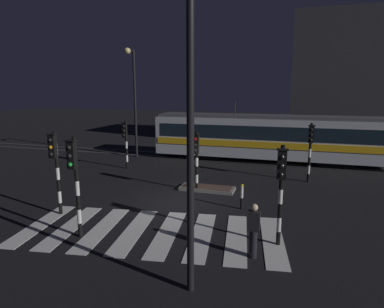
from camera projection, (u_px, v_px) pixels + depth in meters
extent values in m
plane|color=black|center=(181.00, 202.00, 15.07)|extent=(120.00, 120.00, 0.00)
cube|color=#59595E|center=(223.00, 160.00, 23.82)|extent=(80.00, 0.12, 0.03)
cube|color=#59595E|center=(227.00, 156.00, 25.17)|extent=(80.00, 0.12, 0.03)
cube|color=silver|center=(41.00, 224.00, 12.56)|extent=(1.26, 4.01, 0.02)
cube|color=silver|center=(71.00, 226.00, 12.38)|extent=(1.26, 4.01, 0.02)
cube|color=silver|center=(102.00, 229.00, 12.20)|extent=(1.26, 4.01, 0.02)
cube|color=silver|center=(134.00, 231.00, 12.01)|extent=(1.26, 4.01, 0.02)
cube|color=silver|center=(167.00, 233.00, 11.83)|extent=(1.26, 4.01, 0.02)
cube|color=silver|center=(201.00, 235.00, 11.64)|extent=(1.26, 4.01, 0.02)
cube|color=silver|center=(236.00, 238.00, 11.46)|extent=(1.26, 4.01, 0.02)
cube|color=silver|center=(273.00, 240.00, 11.28)|extent=(1.26, 4.01, 0.02)
cube|color=slate|center=(207.00, 189.00, 16.85)|extent=(2.74, 1.04, 0.16)
cube|color=#4C382D|center=(207.00, 187.00, 16.83)|extent=(2.47, 0.94, 0.02)
cylinder|color=black|center=(127.00, 165.00, 21.43)|extent=(0.14, 0.14, 0.44)
cylinder|color=white|center=(127.00, 158.00, 21.34)|extent=(0.14, 0.14, 0.44)
cylinder|color=black|center=(127.00, 152.00, 21.26)|extent=(0.14, 0.14, 0.44)
cylinder|color=white|center=(126.00, 145.00, 21.17)|extent=(0.14, 0.14, 0.44)
cylinder|color=black|center=(126.00, 138.00, 21.09)|extent=(0.14, 0.14, 0.44)
cylinder|color=white|center=(126.00, 131.00, 21.00)|extent=(0.14, 0.14, 0.44)
cylinder|color=black|center=(126.00, 124.00, 20.92)|extent=(0.14, 0.14, 0.44)
cube|color=black|center=(125.00, 131.00, 20.83)|extent=(0.28, 0.20, 0.90)
sphere|color=black|center=(124.00, 126.00, 20.67)|extent=(0.14, 0.14, 0.14)
sphere|color=black|center=(124.00, 131.00, 20.73)|extent=(0.14, 0.14, 0.14)
sphere|color=black|center=(124.00, 135.00, 20.78)|extent=(0.14, 0.14, 0.14)
cube|color=black|center=(124.00, 123.00, 20.74)|extent=(0.36, 0.24, 0.04)
cylinder|color=black|center=(80.00, 230.00, 11.50)|extent=(0.14, 0.14, 0.50)
cylinder|color=white|center=(79.00, 216.00, 11.40)|extent=(0.14, 0.14, 0.50)
cylinder|color=black|center=(78.00, 202.00, 11.30)|extent=(0.14, 0.14, 0.50)
cylinder|color=white|center=(77.00, 188.00, 11.21)|extent=(0.14, 0.14, 0.50)
cylinder|color=black|center=(76.00, 174.00, 11.11)|extent=(0.14, 0.14, 0.50)
cylinder|color=white|center=(75.00, 159.00, 11.01)|extent=(0.14, 0.14, 0.50)
cylinder|color=black|center=(74.00, 144.00, 10.92)|extent=(0.14, 0.14, 0.50)
cube|color=black|center=(72.00, 156.00, 10.83)|extent=(0.28, 0.20, 0.90)
sphere|color=black|center=(69.00, 148.00, 10.67)|extent=(0.14, 0.14, 0.14)
sphere|color=black|center=(70.00, 156.00, 10.72)|extent=(0.14, 0.14, 0.14)
sphere|color=green|center=(70.00, 165.00, 10.78)|extent=(0.14, 0.14, 0.14)
cube|color=black|center=(71.00, 141.00, 10.73)|extent=(0.36, 0.24, 0.04)
cylinder|color=black|center=(278.00, 238.00, 10.91)|extent=(0.14, 0.14, 0.48)
cylinder|color=white|center=(279.00, 224.00, 10.82)|extent=(0.14, 0.14, 0.48)
cylinder|color=black|center=(280.00, 211.00, 10.72)|extent=(0.14, 0.14, 0.48)
cylinder|color=white|center=(280.00, 196.00, 10.63)|extent=(0.14, 0.14, 0.48)
cylinder|color=black|center=(281.00, 182.00, 10.54)|extent=(0.14, 0.14, 0.48)
cylinder|color=white|center=(282.00, 168.00, 10.45)|extent=(0.14, 0.14, 0.48)
cylinder|color=black|center=(283.00, 153.00, 10.36)|extent=(0.14, 0.14, 0.48)
cube|color=black|center=(282.00, 165.00, 10.27)|extent=(0.28, 0.20, 0.90)
sphere|color=black|center=(282.00, 157.00, 10.11)|extent=(0.14, 0.14, 0.14)
sphere|color=black|center=(282.00, 166.00, 10.16)|extent=(0.14, 0.14, 0.14)
sphere|color=black|center=(281.00, 175.00, 10.22)|extent=(0.14, 0.14, 0.14)
cube|color=black|center=(283.00, 150.00, 10.17)|extent=(0.36, 0.24, 0.04)
cylinder|color=black|center=(197.00, 187.00, 16.66)|extent=(0.14, 0.14, 0.43)
cylinder|color=white|center=(197.00, 179.00, 16.58)|extent=(0.14, 0.14, 0.43)
cylinder|color=black|center=(197.00, 170.00, 16.49)|extent=(0.14, 0.14, 0.43)
cylinder|color=white|center=(197.00, 162.00, 16.41)|extent=(0.14, 0.14, 0.43)
cylinder|color=black|center=(197.00, 153.00, 16.33)|extent=(0.14, 0.14, 0.43)
cylinder|color=white|center=(197.00, 145.00, 16.25)|extent=(0.14, 0.14, 0.43)
cylinder|color=black|center=(197.00, 136.00, 16.16)|extent=(0.14, 0.14, 0.43)
cube|color=black|center=(196.00, 145.00, 16.08)|extent=(0.28, 0.20, 0.90)
sphere|color=red|center=(195.00, 139.00, 15.92)|extent=(0.14, 0.14, 0.14)
sphere|color=black|center=(195.00, 145.00, 15.98)|extent=(0.14, 0.14, 0.14)
sphere|color=black|center=(195.00, 151.00, 16.03)|extent=(0.14, 0.14, 0.14)
cube|color=black|center=(196.00, 135.00, 15.98)|extent=(0.36, 0.24, 0.04)
cylinder|color=black|center=(61.00, 208.00, 13.58)|extent=(0.14, 0.14, 0.49)
cylinder|color=white|center=(60.00, 197.00, 13.48)|extent=(0.14, 0.14, 0.49)
cylinder|color=black|center=(59.00, 185.00, 13.39)|extent=(0.14, 0.14, 0.49)
cylinder|color=white|center=(58.00, 174.00, 13.30)|extent=(0.14, 0.14, 0.49)
cylinder|color=black|center=(57.00, 162.00, 13.20)|extent=(0.14, 0.14, 0.49)
cylinder|color=white|center=(56.00, 149.00, 13.11)|extent=(0.14, 0.14, 0.49)
cylinder|color=black|center=(55.00, 137.00, 13.01)|extent=(0.14, 0.14, 0.49)
cube|color=black|center=(53.00, 147.00, 12.92)|extent=(0.28, 0.20, 0.90)
sphere|color=black|center=(50.00, 140.00, 12.76)|extent=(0.14, 0.14, 0.14)
sphere|color=orange|center=(51.00, 147.00, 12.82)|extent=(0.14, 0.14, 0.14)
sphere|color=black|center=(51.00, 154.00, 12.87)|extent=(0.14, 0.14, 0.14)
cube|color=black|center=(52.00, 134.00, 12.83)|extent=(0.36, 0.24, 0.04)
cylinder|color=black|center=(308.00, 178.00, 18.29)|extent=(0.14, 0.14, 0.47)
cylinder|color=white|center=(309.00, 170.00, 18.20)|extent=(0.14, 0.14, 0.47)
cylinder|color=black|center=(309.00, 161.00, 18.11)|extent=(0.14, 0.14, 0.47)
cylinder|color=white|center=(310.00, 153.00, 18.02)|extent=(0.14, 0.14, 0.47)
cylinder|color=black|center=(310.00, 145.00, 17.93)|extent=(0.14, 0.14, 0.47)
cylinder|color=white|center=(311.00, 136.00, 17.84)|extent=(0.14, 0.14, 0.47)
cylinder|color=black|center=(312.00, 127.00, 17.75)|extent=(0.14, 0.14, 0.47)
cube|color=black|center=(311.00, 135.00, 17.66)|extent=(0.28, 0.20, 0.90)
sphere|color=black|center=(312.00, 130.00, 17.51)|extent=(0.14, 0.14, 0.14)
sphere|color=black|center=(311.00, 135.00, 17.56)|extent=(0.14, 0.14, 0.14)
sphere|color=black|center=(311.00, 140.00, 17.62)|extent=(0.14, 0.14, 0.14)
cube|color=black|center=(312.00, 125.00, 17.57)|extent=(0.36, 0.24, 0.04)
cylinder|color=black|center=(135.00, 105.00, 24.29)|extent=(0.18, 0.18, 7.78)
cylinder|color=black|center=(130.00, 50.00, 23.14)|extent=(0.10, 0.90, 0.10)
sphere|color=#F9E08C|center=(127.00, 51.00, 22.73)|extent=(0.44, 0.44, 0.44)
cylinder|color=black|center=(190.00, 138.00, 7.75)|extent=(0.18, 0.18, 7.86)
cube|color=silver|center=(268.00, 137.00, 23.30)|extent=(16.00, 2.50, 2.70)
cube|color=yellow|center=(266.00, 145.00, 22.17)|extent=(15.68, 0.04, 0.44)
cube|color=yellow|center=(269.00, 140.00, 24.56)|extent=(15.68, 0.04, 0.44)
cube|color=black|center=(267.00, 133.00, 22.02)|extent=(15.20, 0.03, 0.90)
cube|color=#4C4C51|center=(269.00, 117.00, 23.02)|extent=(15.68, 2.30, 0.20)
cylinder|color=#262628|center=(235.00, 109.00, 23.61)|extent=(0.08, 0.08, 1.00)
cube|color=black|center=(334.00, 163.00, 22.33)|extent=(2.20, 2.00, 0.35)
cube|color=black|center=(207.00, 155.00, 24.85)|extent=(2.20, 2.00, 0.35)
cylinder|color=black|center=(253.00, 244.00, 10.06)|extent=(0.24, 0.24, 0.88)
cube|color=black|center=(254.00, 221.00, 9.92)|extent=(0.36, 0.22, 0.60)
sphere|color=beige|center=(254.00, 207.00, 9.84)|extent=(0.22, 0.22, 0.22)
cylinder|color=black|center=(242.00, 203.00, 14.16)|extent=(0.12, 0.12, 0.50)
cylinder|color=white|center=(242.00, 192.00, 14.06)|extent=(0.12, 0.12, 0.50)
sphere|color=yellow|center=(242.00, 185.00, 14.01)|extent=(0.12, 0.12, 0.12)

